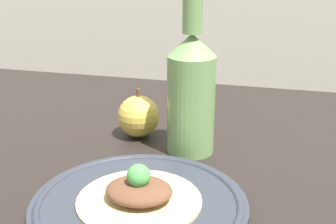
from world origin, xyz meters
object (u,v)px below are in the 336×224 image
plate (139,206)px  apple (139,116)px  cider_bottle (191,87)px  plated_food (139,193)px

plate → apple: apple is taller
apple → cider_bottle: bearing=-20.6°
plated_food → cider_bottle: bearing=82.5°
plate → apple: bearing=107.4°
plate → plated_food: size_ratio=1.74×
plate → plated_food: bearing=0.0°
cider_bottle → apple: (-10.35, 3.89, -7.47)cm
plated_food → cider_bottle: cider_bottle is taller
plated_food → apple: apple is taller
plated_food → cider_bottle: size_ratio=0.54×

